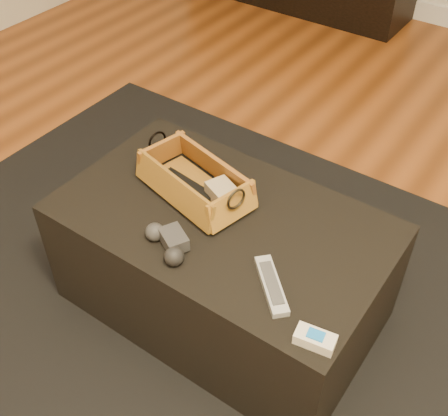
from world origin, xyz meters
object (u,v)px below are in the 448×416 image
Objects in this scene: silver_remote at (272,285)px; game_controller at (168,242)px; wicker_basket at (195,182)px; tv_remote at (188,186)px; cream_gadget at (315,339)px; ottoman at (223,264)px.

game_controller is at bearing -171.45° from silver_remote.
wicker_basket reaches higher than silver_remote.
game_controller is (0.11, -0.23, 0.00)m from tv_remote.
game_controller is at bearing -57.34° from tv_remote.
cream_gadget is (0.59, -0.26, -0.01)m from tv_remote.
tv_remote is 1.90× the size of cream_gadget.
game_controller is 0.49m from cream_gadget.
tv_remote is at bearing 155.84° from cream_gadget.
silver_remote is at bearing -25.49° from wicker_basket.
tv_remote is 0.48× the size of wicker_basket.
game_controller reaches higher than silver_remote.
silver_remote is at bearing 8.55° from game_controller.
wicker_basket reaches higher than cream_gadget.
tv_remote is at bearing 156.76° from silver_remote.
tv_remote is 1.14× the size of silver_remote.
wicker_basket is (0.02, 0.01, 0.02)m from tv_remote.
ottoman is at bearing 151.75° from cream_gadget.
ottoman is 0.55m from cream_gadget.
tv_remote is 0.65m from cream_gadget.
tv_remote is 0.03m from wicker_basket.
cream_gadget reaches higher than silver_remote.
wicker_basket is at bearing 163.33° from ottoman.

